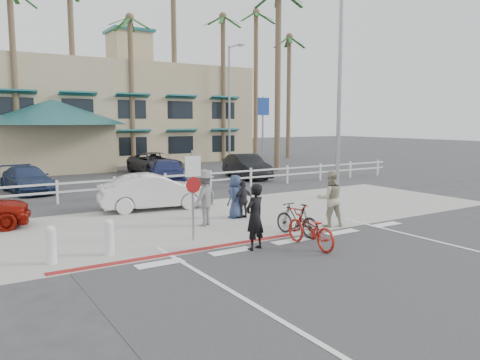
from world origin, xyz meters
TOP-DOWN VIEW (x-y plane):
  - ground at (0.00, 0.00)m, footprint 140.00×140.00m
  - bike_path at (0.00, -2.00)m, footprint 12.00×16.00m
  - sidewalk_plaza at (0.00, 4.50)m, footprint 22.00×7.00m
  - cross_street at (0.00, 8.50)m, footprint 40.00×5.00m
  - parking_lot at (0.00, 18.00)m, footprint 50.00×16.00m
  - curb_red at (-3.00, 1.20)m, footprint 7.00×0.25m
  - rail_fence at (0.50, 10.50)m, footprint 29.40×0.16m
  - building at (2.00, 31.00)m, footprint 28.00×16.00m
  - sign_post at (-2.30, 2.20)m, footprint 0.50×0.10m
  - bollard_0 at (-4.80, 2.00)m, footprint 0.26×0.26m
  - bollard_1 at (-6.20, 2.00)m, footprint 0.26×0.26m
  - streetlight_0 at (6.50, 5.50)m, footprint 0.60×2.00m
  - streetlight_1 at (12.00, 24.00)m, footprint 0.60×2.00m
  - info_sign at (14.00, 22.00)m, footprint 1.20×0.16m
  - palm_3 at (-4.00, 25.00)m, footprint 4.00×4.00m
  - palm_4 at (0.00, 26.00)m, footprint 4.00×4.00m
  - palm_5 at (4.00, 25.00)m, footprint 4.00×4.00m
  - palm_6 at (8.00, 26.00)m, footprint 4.00×4.00m
  - palm_7 at (12.00, 25.00)m, footprint 4.00×4.00m
  - palm_8 at (16.00, 26.00)m, footprint 4.00×4.00m
  - palm_9 at (19.00, 25.00)m, footprint 4.00×4.00m
  - palm_11 at (11.00, 16.00)m, footprint 4.00×4.00m
  - bike_red at (0.05, -0.16)m, footprint 0.77×2.00m
  - rider_red at (-1.35, 0.45)m, footprint 0.75×0.60m
  - bike_black at (0.58, 1.04)m, footprint 0.73×1.71m
  - rider_black at (2.28, 1.44)m, footprint 1.09×0.98m
  - pedestrian_a at (-1.14, 3.74)m, footprint 1.39×1.20m
  - pedestrian_child at (0.61, 4.05)m, footprint 0.78×0.36m
  - pedestrian_b at (0.38, 4.22)m, footprint 0.89×0.76m
  - car_white_sedan at (-1.42, 7.31)m, footprint 4.39×2.08m
  - lot_car_1 at (-4.94, 14.67)m, footprint 2.31×4.49m
  - lot_car_2 at (1.43, 12.60)m, footprint 3.33×4.84m
  - lot_car_3 at (7.07, 13.79)m, footprint 2.22×4.57m
  - lot_car_5 at (3.38, 19.07)m, footprint 2.52×5.05m

SIDE VIEW (x-z plane):
  - ground at x=0.00m, z-range 0.00..0.00m
  - parking_lot at x=0.00m, z-range 0.00..0.01m
  - bike_path at x=0.00m, z-range 0.00..0.01m
  - cross_street at x=0.00m, z-range 0.00..0.01m
  - sidewalk_plaza at x=0.00m, z-range 0.00..0.01m
  - curb_red at x=-3.00m, z-range 0.00..0.02m
  - bollard_0 at x=-4.80m, z-range 0.00..0.95m
  - bollard_1 at x=-6.20m, z-range 0.00..0.95m
  - bike_black at x=0.58m, z-range 0.00..1.00m
  - rail_fence at x=0.50m, z-range 0.00..1.00m
  - bike_red at x=0.05m, z-range 0.00..1.04m
  - lot_car_1 at x=-4.94m, z-range 0.00..1.25m
  - pedestrian_child at x=0.61m, z-range 0.00..1.31m
  - lot_car_5 at x=3.38m, z-range 0.00..1.37m
  - car_white_sedan at x=-1.42m, z-range 0.00..1.39m
  - lot_car_3 at x=7.07m, z-range 0.00..1.44m
  - lot_car_2 at x=1.43m, z-range 0.00..1.53m
  - pedestrian_b at x=0.38m, z-range 0.00..1.54m
  - rider_red at x=-1.35m, z-range 0.00..1.78m
  - rider_black at x=2.28m, z-range 0.00..1.83m
  - pedestrian_a at x=-1.14m, z-range 0.00..1.86m
  - sign_post at x=-2.30m, z-range 0.00..2.90m
  - info_sign at x=14.00m, z-range 0.00..5.60m
  - streetlight_0 at x=6.50m, z-range 0.00..9.00m
  - streetlight_1 at x=12.00m, z-range 0.00..9.50m
  - building at x=2.00m, z-range 0.00..11.30m
  - palm_5 at x=4.00m, z-range 0.00..13.00m
  - palm_9 at x=19.00m, z-range 0.00..13.00m
  - palm_3 at x=-4.00m, z-range 0.00..14.00m
  - palm_7 at x=12.00m, z-range 0.00..14.00m
  - palm_11 at x=11.00m, z-range 0.00..14.00m
  - palm_4 at x=0.00m, z-range 0.00..15.00m
  - palm_8 at x=16.00m, z-range 0.00..15.00m
  - palm_6 at x=8.00m, z-range 0.00..17.00m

